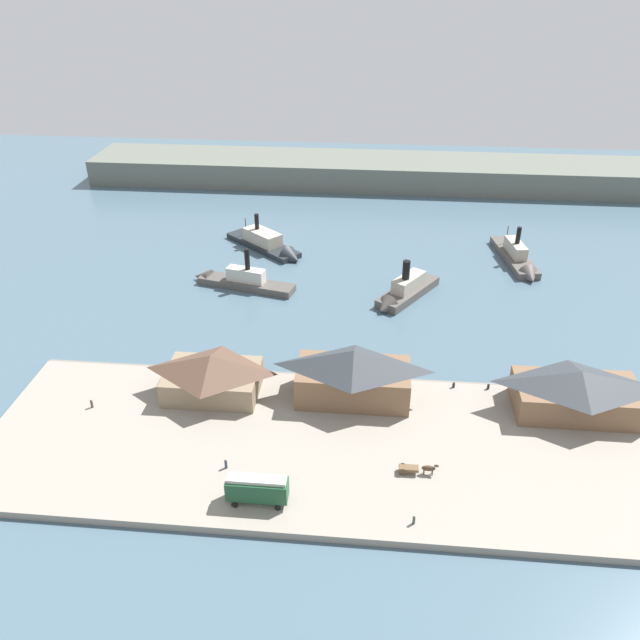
{
  "coord_description": "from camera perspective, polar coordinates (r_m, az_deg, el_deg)",
  "views": [
    {
      "loc": [
        4.41,
        -97.7,
        67.04
      ],
      "look_at": [
        -6.22,
        14.38,
        2.0
      ],
      "focal_mm": 36.02,
      "sensor_mm": 36.0,
      "label": 1
    }
  ],
  "objects": [
    {
      "name": "ground_plane",
      "position": [
        118.57,
        2.34,
        -4.44
      ],
      "size": [
        320.0,
        320.0,
        0.0
      ],
      "primitive_type": "plane",
      "color": "#476070"
    },
    {
      "name": "quay_promenade",
      "position": [
        100.82,
        1.6,
        -11.22
      ],
      "size": [
        110.0,
        36.0,
        1.2
      ],
      "primitive_type": "cube",
      "color": "gray",
      "rests_on": "ground"
    },
    {
      "name": "seawall_edge",
      "position": [
        115.33,
        2.24,
        -5.25
      ],
      "size": [
        110.0,
        0.8,
        1.0
      ],
      "primitive_type": "cube",
      "color": "slate",
      "rests_on": "ground"
    },
    {
      "name": "ferry_shed_central_terminal",
      "position": [
        110.25,
        -9.58,
        -4.73
      ],
      "size": [
        16.04,
        11.25,
        7.41
      ],
      "color": "#847056",
      "rests_on": "quay_promenade"
    },
    {
      "name": "ferry_shed_east_terminal",
      "position": [
        107.26,
        2.98,
        -4.78
      ],
      "size": [
        19.17,
        10.21,
        9.25
      ],
      "color": "brown",
      "rests_on": "quay_promenade"
    },
    {
      "name": "ferry_shed_west_terminal",
      "position": [
        112.51,
        21.92,
        -5.87
      ],
      "size": [
        20.11,
        10.79,
        7.74
      ],
      "color": "brown",
      "rests_on": "quay_promenade"
    },
    {
      "name": "street_tram",
      "position": [
        90.37,
        -5.61,
        -14.63
      ],
      "size": [
        8.43,
        2.81,
        4.37
      ],
      "color": "#1E4C2D",
      "rests_on": "quay_promenade"
    },
    {
      "name": "horse_cart",
      "position": [
        96.09,
        8.6,
        -12.91
      ],
      "size": [
        5.7,
        1.32,
        1.87
      ],
      "color": "brown",
      "rests_on": "quay_promenade"
    },
    {
      "name": "pedestrian_by_tram",
      "position": [
        96.99,
        -8.36,
        -12.54
      ],
      "size": [
        0.41,
        0.41,
        1.65
      ],
      "color": "#33384C",
      "rests_on": "quay_promenade"
    },
    {
      "name": "pedestrian_near_west_shed",
      "position": [
        89.44,
        8.34,
        -17.16
      ],
      "size": [
        0.37,
        0.37,
        1.51
      ],
      "color": "#3D4C42",
      "rests_on": "quay_promenade"
    },
    {
      "name": "pedestrian_near_cart",
      "position": [
        113.52,
        -19.62,
        -7.01
      ],
      "size": [
        0.41,
        0.41,
        1.65
      ],
      "color": "#4C3D33",
      "rests_on": "quay_promenade"
    },
    {
      "name": "mooring_post_east",
      "position": [
        115.09,
        14.72,
        -5.75
      ],
      "size": [
        0.44,
        0.44,
        0.9
      ],
      "primitive_type": "cylinder",
      "color": "black",
      "rests_on": "quay_promenade"
    },
    {
      "name": "mooring_post_center_west",
      "position": [
        114.11,
        11.79,
        -5.68
      ],
      "size": [
        0.44,
        0.44,
        0.9
      ],
      "primitive_type": "cylinder",
      "color": "black",
      "rests_on": "quay_promenade"
    },
    {
      "name": "ferry_departing_north",
      "position": [
        142.39,
        7.42,
        2.46
      ],
      "size": [
        15.36,
        19.89,
        10.6
      ],
      "color": "#514C47",
      "rests_on": "ground"
    },
    {
      "name": "ferry_outer_harbor",
      "position": [
        165.64,
        -4.44,
        6.61
      ],
      "size": [
        22.99,
        21.14,
        10.64
      ],
      "color": "#23282D",
      "rests_on": "ground"
    },
    {
      "name": "ferry_approaching_west",
      "position": [
        164.71,
        17.19,
        5.16
      ],
      "size": [
        8.99,
        25.58,
        10.48
      ],
      "color": "#514C47",
      "rests_on": "ground"
    },
    {
      "name": "ferry_moored_east",
      "position": [
        148.41,
        -7.42,
        3.54
      ],
      "size": [
        24.93,
        10.09,
        10.91
      ],
      "color": "#514C47",
      "rests_on": "ground"
    },
    {
      "name": "far_headland",
      "position": [
        217.1,
        4.13,
        13.06
      ],
      "size": [
        180.0,
        24.0,
        8.0
      ],
      "primitive_type": "cube",
      "color": "#60665B",
      "rests_on": "ground"
    }
  ]
}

